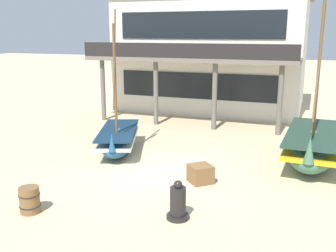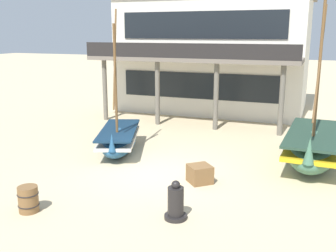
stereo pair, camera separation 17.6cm
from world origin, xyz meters
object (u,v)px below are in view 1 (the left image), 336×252
object	(u,v)px
fishing_boat_near_left	(118,139)
wooden_barrel	(30,200)
fishing_boat_centre_large	(312,146)
harbor_building_main	(213,53)
cargo_crate	(200,174)
capstan_winch	(178,203)

from	to	relation	value
fishing_boat_near_left	wooden_barrel	distance (m)	5.62
fishing_boat_centre_large	harbor_building_main	xyz separation A→B (m)	(-6.07, 9.30, 2.70)
wooden_barrel	fishing_boat_centre_large	bearing A→B (deg)	44.47
wooden_barrel	cargo_crate	bearing A→B (deg)	45.19
fishing_boat_centre_large	wooden_barrel	bearing A→B (deg)	-135.53
cargo_crate	capstan_winch	bearing A→B (deg)	-86.78
fishing_boat_centre_large	harbor_building_main	size ratio (longest dim) A/B	0.53
wooden_barrel	harbor_building_main	xyz separation A→B (m)	(0.77, 16.01, 3.02)
fishing_boat_centre_large	harbor_building_main	world-z (taller)	harbor_building_main
fishing_boat_near_left	wooden_barrel	world-z (taller)	fishing_boat_near_left
capstan_winch	harbor_building_main	xyz separation A→B (m)	(-2.97, 14.98, 2.95)
fishing_boat_near_left	capstan_winch	world-z (taller)	fishing_boat_near_left
capstan_winch	wooden_barrel	distance (m)	3.89
fishing_boat_near_left	capstan_winch	distance (m)	6.12
fishing_boat_near_left	fishing_boat_centre_large	distance (m)	7.25
fishing_boat_centre_large	capstan_winch	distance (m)	6.47
fishing_boat_near_left	harbor_building_main	xyz separation A→B (m)	(1.09, 10.41, 2.84)
fishing_boat_near_left	harbor_building_main	bearing A→B (deg)	84.00
cargo_crate	harbor_building_main	distance (m)	13.07
wooden_barrel	cargo_crate	size ratio (longest dim) A/B	1.04
wooden_barrel	harbor_building_main	world-z (taller)	harbor_building_main
wooden_barrel	fishing_boat_near_left	bearing A→B (deg)	93.25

